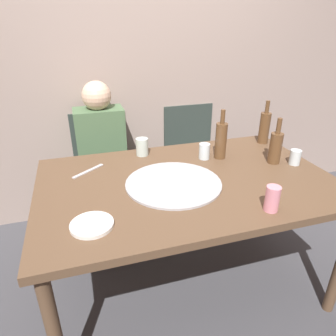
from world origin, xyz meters
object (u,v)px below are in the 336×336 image
(soda_can, at_px, (272,199))
(plate_stack, at_px, (92,225))
(tumbler_far, at_px, (295,157))
(table_knife, at_px, (88,171))
(wine_bottle, at_px, (221,140))
(chair_left, at_px, (103,162))
(chair_right, at_px, (192,151))
(pizza_tray, at_px, (173,183))
(wine_glass, at_px, (142,147))
(water_bottle, at_px, (276,147))
(beer_bottle, at_px, (264,127))
(guest_in_sweater, at_px, (103,155))
(tumbler_near, at_px, (204,151))
(dining_table, at_px, (187,190))

(soda_can, xyz_separation_m, plate_stack, (-0.80, 0.11, -0.05))
(tumbler_far, distance_m, table_knife, 1.23)
(wine_bottle, xyz_separation_m, soda_can, (-0.04, -0.62, -0.06))
(chair_left, distance_m, chair_right, 0.77)
(pizza_tray, xyz_separation_m, chair_left, (-0.30, 0.94, -0.25))
(tumbler_far, xyz_separation_m, wine_glass, (-0.85, 0.41, 0.01))
(pizza_tray, bearing_deg, chair_left, 107.36)
(wine_bottle, distance_m, tumbler_far, 0.46)
(chair_left, bearing_deg, water_bottle, 138.43)
(table_knife, bearing_deg, beer_bottle, -32.41)
(wine_bottle, xyz_separation_m, beer_bottle, (0.41, 0.15, -0.00))
(tumbler_far, xyz_separation_m, soda_can, (-0.43, -0.39, 0.02))
(plate_stack, bearing_deg, wine_bottle, 31.03)
(wine_bottle, bearing_deg, tumbler_far, -29.85)
(chair_right, xyz_separation_m, guest_in_sweater, (-0.77, -0.15, 0.13))
(tumbler_far, bearing_deg, soda_can, -137.57)
(tumbler_near, xyz_separation_m, guest_in_sweater, (-0.59, 0.53, -0.17))
(wine_glass, bearing_deg, dining_table, -68.00)
(tumbler_near, height_order, chair_right, chair_right)
(water_bottle, height_order, soda_can, water_bottle)
(chair_left, height_order, guest_in_sweater, guest_in_sweater)
(soda_can, relative_size, plate_stack, 0.66)
(dining_table, distance_m, wine_bottle, 0.42)
(wine_glass, bearing_deg, plate_stack, -118.45)
(soda_can, bearing_deg, dining_table, 122.91)
(soda_can, xyz_separation_m, guest_in_sweater, (-0.65, 1.16, -0.18))
(plate_stack, bearing_deg, pizza_tray, 29.56)
(plate_stack, bearing_deg, tumbler_near, 35.21)
(wine_bottle, bearing_deg, pizza_tray, -147.36)
(chair_left, bearing_deg, pizza_tray, 107.36)
(wine_glass, height_order, guest_in_sweater, guest_in_sweater)
(wine_glass, height_order, plate_stack, wine_glass)
(wine_bottle, relative_size, table_knife, 1.41)
(beer_bottle, relative_size, wine_glass, 2.70)
(pizza_tray, distance_m, tumbler_far, 0.78)
(dining_table, bearing_deg, water_bottle, 5.03)
(dining_table, xyz_separation_m, wine_bottle, (0.30, 0.22, 0.19))
(chair_right, bearing_deg, table_knife, 35.91)
(wine_bottle, relative_size, plate_stack, 1.68)
(beer_bottle, distance_m, tumbler_far, 0.38)
(plate_stack, xyz_separation_m, table_knife, (0.02, 0.54, -0.01))
(wine_glass, distance_m, guest_in_sweater, 0.45)
(pizza_tray, xyz_separation_m, beer_bottle, (0.80, 0.40, 0.11))
(beer_bottle, relative_size, soda_can, 2.48)
(tumbler_far, bearing_deg, pizza_tray, -178.00)
(tumbler_near, bearing_deg, pizza_tray, -137.45)
(chair_right, bearing_deg, water_bottle, 102.85)
(water_bottle, bearing_deg, chair_left, 138.43)
(dining_table, xyz_separation_m, water_bottle, (0.58, 0.05, 0.18))
(tumbler_far, distance_m, chair_right, 1.01)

